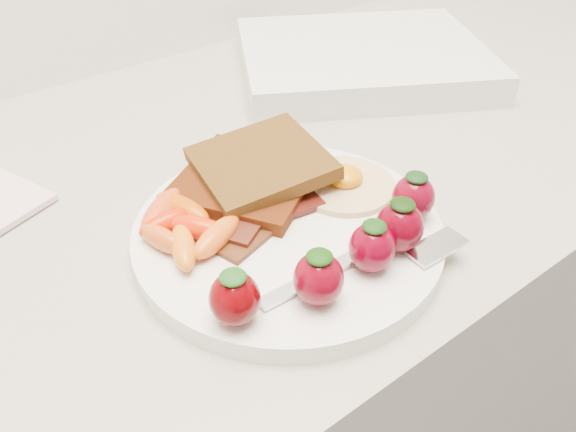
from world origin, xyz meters
TOP-DOWN VIEW (x-y plane):
  - counter at (0.00, 1.70)m, footprint 2.00×0.60m
  - plate at (-0.00, 1.56)m, footprint 0.27×0.27m
  - toast_lower at (0.00, 1.63)m, footprint 0.16×0.16m
  - toast_upper at (0.02, 1.63)m, footprint 0.13×0.13m
  - fried_egg at (0.08, 1.57)m, footprint 0.10×0.10m
  - bacon_strips at (-0.01, 1.58)m, footprint 0.12×0.08m
  - baby_carrots at (-0.08, 1.61)m, footprint 0.08×0.11m
  - strawberries at (0.01, 1.49)m, footprint 0.23×0.07m
  - fork at (0.03, 1.48)m, footprint 0.18×0.05m
  - appliance at (0.30, 1.79)m, footprint 0.41×0.38m

SIDE VIEW (x-z plane):
  - counter at x=0.00m, z-range 0.00..0.90m
  - plate at x=0.00m, z-range 0.90..0.92m
  - appliance at x=0.30m, z-range 0.90..0.94m
  - fork at x=0.03m, z-range 0.92..0.92m
  - bacon_strips at x=-0.01m, z-range 0.92..0.93m
  - fried_egg at x=0.08m, z-range 0.91..0.93m
  - toast_lower at x=0.00m, z-range 0.92..0.93m
  - baby_carrots at x=-0.08m, z-range 0.92..0.94m
  - toast_upper at x=0.02m, z-range 0.93..0.95m
  - strawberries at x=0.01m, z-range 0.92..0.96m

